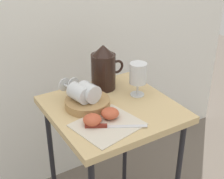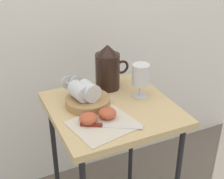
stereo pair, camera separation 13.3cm
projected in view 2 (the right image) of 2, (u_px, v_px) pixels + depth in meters
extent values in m
cube|color=white|center=(71.00, 25.00, 1.67)|extent=(2.40, 0.03, 1.88)
cube|color=tan|center=(112.00, 109.00, 1.37)|extent=(0.52, 0.51, 0.03)
cylinder|color=black|center=(55.00, 159.00, 1.63)|extent=(0.02, 0.02, 0.69)
cylinder|color=black|center=(131.00, 138.00, 1.79)|extent=(0.02, 0.02, 0.69)
cube|color=beige|center=(103.00, 124.00, 1.24)|extent=(0.28, 0.25, 0.00)
cylinder|color=#AD8451|center=(88.00, 102.00, 1.36)|extent=(0.19, 0.19, 0.03)
cylinder|color=black|center=(108.00, 71.00, 1.48)|extent=(0.11, 0.11, 0.17)
cylinder|color=orange|center=(108.00, 78.00, 1.50)|extent=(0.10, 0.10, 0.09)
cone|color=black|center=(107.00, 50.00, 1.43)|extent=(0.10, 0.10, 0.05)
torus|color=black|center=(122.00, 67.00, 1.50)|extent=(0.07, 0.01, 0.07)
cylinder|color=silver|center=(140.00, 96.00, 1.44)|extent=(0.06, 0.06, 0.00)
cylinder|color=silver|center=(140.00, 90.00, 1.43)|extent=(0.01, 0.01, 0.06)
cylinder|color=silver|center=(141.00, 74.00, 1.39)|extent=(0.08, 0.08, 0.09)
cylinder|color=orange|center=(141.00, 79.00, 1.40)|extent=(0.07, 0.07, 0.05)
cylinder|color=silver|center=(88.00, 91.00, 1.33)|extent=(0.09, 0.09, 0.08)
cylinder|color=silver|center=(80.00, 85.00, 1.38)|extent=(0.02, 0.06, 0.01)
cylinder|color=silver|center=(76.00, 82.00, 1.40)|extent=(0.06, 0.02, 0.06)
cylinder|color=silver|center=(80.00, 91.00, 1.33)|extent=(0.09, 0.10, 0.07)
cylinder|color=silver|center=(71.00, 85.00, 1.39)|extent=(0.02, 0.06, 0.01)
cylinder|color=silver|center=(67.00, 82.00, 1.41)|extent=(0.06, 0.02, 0.06)
ellipsoid|color=#C15133|center=(88.00, 118.00, 1.23)|extent=(0.07, 0.07, 0.04)
ellipsoid|color=#C15133|center=(107.00, 113.00, 1.27)|extent=(0.07, 0.07, 0.04)
cube|color=silver|center=(123.00, 127.00, 1.21)|extent=(0.14, 0.09, 0.00)
cube|color=maroon|center=(91.00, 125.00, 1.22)|extent=(0.08, 0.05, 0.01)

